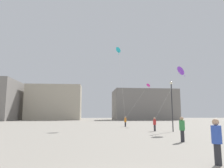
{
  "coord_description": "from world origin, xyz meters",
  "views": [
    {
      "loc": [
        -1.22,
        -4.43,
        1.85
      ],
      "look_at": [
        0.0,
        15.82,
        4.85
      ],
      "focal_mm": 34.03,
      "sensor_mm": 36.0,
      "label": 1
    }
  ],
  "objects_px": {
    "building_centre_hall": "(54,103)",
    "building_right_hall": "(144,105)",
    "kite_violet_diamond": "(181,71)",
    "kite_cyan_diamond": "(119,51)",
    "person_in_blue": "(217,139)",
    "person_in_orange": "(125,121)",
    "person_in_green": "(182,128)",
    "person_in_red": "(155,124)",
    "kite_magenta_diamond": "(148,86)",
    "lamppost_east": "(172,98)"
  },
  "relations": [
    {
      "from": "person_in_blue",
      "to": "kite_violet_diamond",
      "type": "bearing_deg",
      "value": 155.49
    },
    {
      "from": "person_in_green",
      "to": "kite_cyan_diamond",
      "type": "bearing_deg",
      "value": -115.17
    },
    {
      "from": "building_centre_hall",
      "to": "building_right_hall",
      "type": "height_order",
      "value": "building_centre_hall"
    },
    {
      "from": "person_in_orange",
      "to": "kite_magenta_diamond",
      "type": "height_order",
      "value": "kite_magenta_diamond"
    },
    {
      "from": "kite_cyan_diamond",
      "to": "building_right_hall",
      "type": "xyz_separation_m",
      "value": [
        15.18,
        53.54,
        -6.17
      ]
    },
    {
      "from": "person_in_orange",
      "to": "building_centre_hall",
      "type": "relative_size",
      "value": 0.08
    },
    {
      "from": "person_in_green",
      "to": "kite_violet_diamond",
      "type": "bearing_deg",
      "value": -146.61
    },
    {
      "from": "person_in_red",
      "to": "building_right_hall",
      "type": "bearing_deg",
      "value": 9.03
    },
    {
      "from": "person_in_green",
      "to": "person_in_red",
      "type": "xyz_separation_m",
      "value": [
        0.68,
        10.1,
        -0.08
      ]
    },
    {
      "from": "person_in_blue",
      "to": "kite_magenta_diamond",
      "type": "xyz_separation_m",
      "value": [
        4.25,
        29.29,
        6.18
      ]
    },
    {
      "from": "person_in_red",
      "to": "kite_cyan_diamond",
      "type": "xyz_separation_m",
      "value": [
        -3.5,
        7.83,
        11.29
      ]
    },
    {
      "from": "person_in_blue",
      "to": "building_centre_hall",
      "type": "bearing_deg",
      "value": -170.64
    },
    {
      "from": "person_in_green",
      "to": "kite_cyan_diamond",
      "type": "height_order",
      "value": "kite_cyan_diamond"
    },
    {
      "from": "person_in_orange",
      "to": "kite_violet_diamond",
      "type": "height_order",
      "value": "kite_violet_diamond"
    },
    {
      "from": "person_in_green",
      "to": "building_right_hall",
      "type": "bearing_deg",
      "value": -133.91
    },
    {
      "from": "building_centre_hall",
      "to": "lamppost_east",
      "type": "bearing_deg",
      "value": -66.68
    },
    {
      "from": "building_right_hall",
      "to": "person_in_orange",
      "type": "bearing_deg",
      "value": -105.18
    },
    {
      "from": "kite_magenta_diamond",
      "to": "lamppost_east",
      "type": "height_order",
      "value": "kite_magenta_diamond"
    },
    {
      "from": "person_in_blue",
      "to": "person_in_red",
      "type": "xyz_separation_m",
      "value": [
        2.05,
        16.97,
        -0.06
      ]
    },
    {
      "from": "kite_magenta_diamond",
      "to": "lamppost_east",
      "type": "xyz_separation_m",
      "value": [
        -0.29,
        -13.09,
        -3.3
      ]
    },
    {
      "from": "building_right_hall",
      "to": "person_in_green",
      "type": "bearing_deg",
      "value": -99.82
    },
    {
      "from": "kite_magenta_diamond",
      "to": "lamppost_east",
      "type": "relative_size",
      "value": 1.07
    },
    {
      "from": "building_centre_hall",
      "to": "kite_cyan_diamond",
      "type": "bearing_deg",
      "value": -68.27
    },
    {
      "from": "kite_cyan_diamond",
      "to": "kite_violet_diamond",
      "type": "bearing_deg",
      "value": -54.76
    },
    {
      "from": "kite_cyan_diamond",
      "to": "building_right_hall",
      "type": "relative_size",
      "value": 0.45
    },
    {
      "from": "person_in_blue",
      "to": "building_right_hall",
      "type": "xyz_separation_m",
      "value": [
        13.74,
        78.35,
        5.05
      ]
    },
    {
      "from": "lamppost_east",
      "to": "person_in_orange",
      "type": "bearing_deg",
      "value": 110.83
    },
    {
      "from": "kite_violet_diamond",
      "to": "kite_magenta_diamond",
      "type": "distance_m",
      "value": 13.65
    },
    {
      "from": "building_right_hall",
      "to": "lamppost_east",
      "type": "height_order",
      "value": "building_right_hall"
    },
    {
      "from": "person_in_green",
      "to": "person_in_blue",
      "type": "bearing_deg",
      "value": 44.63
    },
    {
      "from": "person_in_blue",
      "to": "kite_cyan_diamond",
      "type": "xyz_separation_m",
      "value": [
        -1.45,
        24.8,
        11.23
      ]
    },
    {
      "from": "person_in_green",
      "to": "person_in_orange",
      "type": "bearing_deg",
      "value": -119.72
    },
    {
      "from": "person_in_red",
      "to": "kite_cyan_diamond",
      "type": "distance_m",
      "value": 14.18
    },
    {
      "from": "kite_violet_diamond",
      "to": "kite_magenta_diamond",
      "type": "bearing_deg",
      "value": 93.2
    },
    {
      "from": "building_centre_hall",
      "to": "lamppost_east",
      "type": "distance_m",
      "value": 66.31
    },
    {
      "from": "person_in_red",
      "to": "kite_violet_diamond",
      "type": "relative_size",
      "value": 0.26
    },
    {
      "from": "person_in_orange",
      "to": "kite_magenta_diamond",
      "type": "distance_m",
      "value": 7.95
    },
    {
      "from": "kite_magenta_diamond",
      "to": "kite_cyan_diamond",
      "type": "bearing_deg",
      "value": -141.81
    },
    {
      "from": "person_in_orange",
      "to": "kite_cyan_diamond",
      "type": "relative_size",
      "value": 0.14
    },
    {
      "from": "kite_violet_diamond",
      "to": "lamppost_east",
      "type": "xyz_separation_m",
      "value": [
        -1.05,
        0.53,
        -3.17
      ]
    },
    {
      "from": "person_in_blue",
      "to": "person_in_orange",
      "type": "bearing_deg",
      "value": 173.61
    },
    {
      "from": "kite_magenta_diamond",
      "to": "lamppost_east",
      "type": "distance_m",
      "value": 13.51
    },
    {
      "from": "kite_violet_diamond",
      "to": "building_centre_hall",
      "type": "bearing_deg",
      "value": 113.96
    },
    {
      "from": "building_centre_hall",
      "to": "building_right_hall",
      "type": "bearing_deg",
      "value": 2.1
    },
    {
      "from": "kite_cyan_diamond",
      "to": "building_right_hall",
      "type": "height_order",
      "value": "kite_cyan_diamond"
    },
    {
      "from": "person_in_orange",
      "to": "building_right_hall",
      "type": "height_order",
      "value": "building_right_hall"
    },
    {
      "from": "person_in_blue",
      "to": "building_centre_hall",
      "type": "relative_size",
      "value": 0.08
    },
    {
      "from": "kite_violet_diamond",
      "to": "kite_cyan_diamond",
      "type": "relative_size",
      "value": 0.55
    },
    {
      "from": "kite_cyan_diamond",
      "to": "building_right_hall",
      "type": "bearing_deg",
      "value": 74.17
    },
    {
      "from": "kite_magenta_diamond",
      "to": "building_centre_hall",
      "type": "height_order",
      "value": "building_centre_hall"
    }
  ]
}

